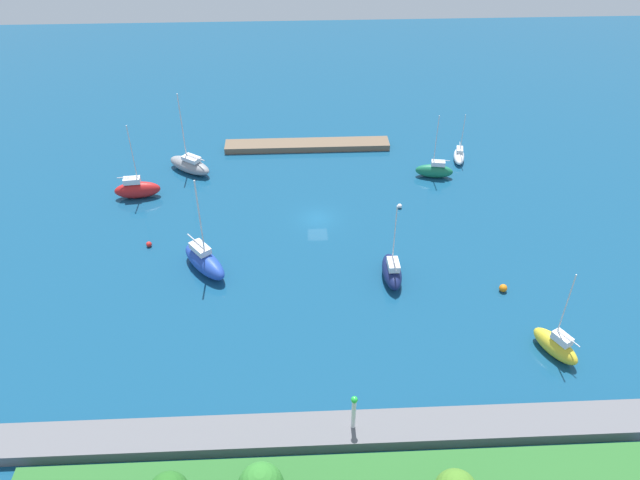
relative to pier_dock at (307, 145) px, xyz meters
name	(u,v)px	position (x,y,z in m)	size (l,w,h in m)	color
water	(318,219)	(-0.74, 18.55, -0.45)	(160.00, 160.00, 0.00)	navy
pier_dock	(307,145)	(0.00, 0.00, 0.00)	(24.36, 3.11, 0.90)	brown
breakwater	(334,431)	(-0.74, 50.10, 0.13)	(72.86, 3.29, 1.15)	slate
harbor_beacon	(354,410)	(-2.27, 50.10, 2.85)	(0.56, 0.56, 3.73)	silver
sailboat_green_by_breakwater	(434,170)	(-17.22, 9.24, 0.61)	(5.31, 2.49, 9.18)	#19724C
sailboat_gray_along_channel	(190,165)	(16.56, 6.22, 0.65)	(7.04, 6.04, 11.47)	gray
sailboat_blue_far_south	(204,261)	(12.20, 27.97, 0.88)	(6.25, 7.10, 11.84)	#2347B2
sailboat_navy_outer_mooring	(392,271)	(-8.30, 30.47, 0.69)	(2.06, 5.77, 9.39)	#141E4C
sailboat_yellow_off_beacon	(556,345)	(-22.18, 41.99, 0.69)	(3.96, 5.30, 9.62)	yellow
sailboat_red_far_north	(137,189)	(22.56, 12.52, 0.79)	(6.03, 2.49, 10.31)	red
sailboat_white_lone_south	(459,156)	(-21.73, 4.74, 0.28)	(2.38, 4.73, 7.24)	white
mooring_buoy_white	(400,206)	(-11.32, 16.69, -0.14)	(0.62, 0.62, 0.62)	white
mooring_buoy_orange	(503,288)	(-19.93, 33.01, -0.02)	(0.86, 0.86, 0.86)	orange
mooring_buoy_red	(149,244)	(19.25, 23.33, -0.12)	(0.65, 0.65, 0.65)	red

